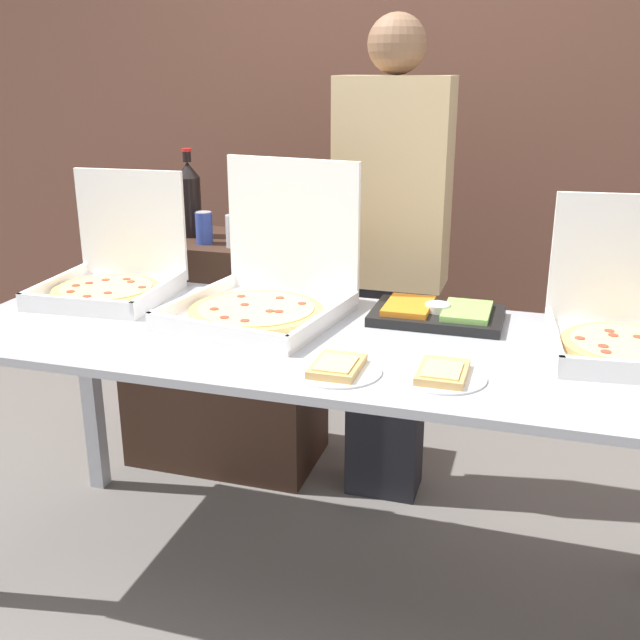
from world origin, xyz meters
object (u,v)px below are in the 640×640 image
at_px(soda_bottle, 189,199).
at_px(paper_plate_front_left, 337,368).
at_px(soda_can_silver, 234,231).
at_px(person_guest_cap, 390,262).
at_px(pizza_box_near_left, 628,325).
at_px(veggie_tray, 437,314).
at_px(soda_can_colored, 204,228).
at_px(pizza_box_far_left, 113,274).
at_px(paper_plate_front_center, 442,374).
at_px(pizza_box_far_right, 266,290).

bearing_deg(soda_bottle, paper_plate_front_left, -48.05).
distance_m(soda_can_silver, person_guest_cap, 0.60).
relative_size(pizza_box_near_left, veggie_tray, 1.16).
distance_m(paper_plate_front_left, soda_bottle, 1.37).
xyz_separation_m(paper_plate_front_left, soda_can_colored, (-0.79, 0.89, 0.14)).
xyz_separation_m(pizza_box_far_left, paper_plate_front_left, (0.92, -0.45, -0.06)).
relative_size(paper_plate_front_center, paper_plate_front_left, 0.96).
relative_size(paper_plate_front_center, veggie_tray, 0.56).
bearing_deg(person_guest_cap, soda_bottle, -4.89).
relative_size(pizza_box_far_right, veggie_tray, 1.40).
xyz_separation_m(paper_plate_front_center, veggie_tray, (-0.08, 0.45, 0.01)).
bearing_deg(soda_can_colored, paper_plate_front_left, -48.56).
bearing_deg(veggie_tray, paper_plate_front_left, -110.54).
bearing_deg(soda_bottle, pizza_box_far_right, -47.64).
distance_m(soda_bottle, person_guest_cap, 0.87).
height_order(pizza_box_far_left, veggie_tray, pizza_box_far_left).
bearing_deg(soda_can_colored, pizza_box_far_left, -107.21).
xyz_separation_m(pizza_box_near_left, person_guest_cap, (-0.78, 0.54, -0.01)).
distance_m(veggie_tray, soda_can_silver, 0.93).
xyz_separation_m(veggie_tray, soda_can_silver, (-0.84, 0.38, 0.13)).
bearing_deg(pizza_box_near_left, soda_bottle, 153.79).
height_order(pizza_box_near_left, paper_plate_front_center, pizza_box_near_left).
relative_size(paper_plate_front_left, veggie_tray, 0.58).
distance_m(pizza_box_far_left, paper_plate_front_left, 1.03).
distance_m(soda_bottle, soda_can_colored, 0.18).
xyz_separation_m(paper_plate_front_left, soda_can_silver, (-0.65, 0.87, 0.14)).
height_order(veggie_tray, soda_can_silver, soda_can_silver).
bearing_deg(pizza_box_near_left, paper_plate_front_center, -147.89).
bearing_deg(pizza_box_far_left, person_guest_cap, 25.61).
bearing_deg(soda_can_silver, soda_bottle, 152.30).
relative_size(veggie_tray, soda_can_colored, 3.21).
distance_m(pizza_box_far_right, pizza_box_far_left, 0.59).
relative_size(pizza_box_near_left, soda_can_colored, 3.71).
bearing_deg(soda_bottle, person_guest_cap, -4.89).
distance_m(pizza_box_far_right, person_guest_cap, 0.61).
xyz_separation_m(soda_can_silver, soda_can_colored, (-0.14, 0.02, 0.00)).
bearing_deg(soda_can_colored, pizza_box_far_right, -48.44).
height_order(veggie_tray, person_guest_cap, person_guest_cap).
height_order(paper_plate_front_center, soda_can_colored, soda_can_colored).
relative_size(pizza_box_far_right, soda_can_silver, 4.48).
xyz_separation_m(soda_bottle, soda_can_colored, (0.11, -0.11, -0.09)).
xyz_separation_m(pizza_box_far_right, veggie_tray, (0.53, 0.10, -0.06)).
distance_m(pizza_box_far_left, person_guest_cap, 0.99).
bearing_deg(paper_plate_front_left, pizza_box_far_left, 154.09).
xyz_separation_m(paper_plate_front_left, person_guest_cap, (-0.06, 0.93, 0.05)).
bearing_deg(soda_can_colored, soda_bottle, 135.81).
relative_size(veggie_tray, soda_bottle, 1.14).
bearing_deg(paper_plate_front_center, pizza_box_far_left, 160.95).
height_order(soda_bottle, soda_can_silver, soda_bottle).
bearing_deg(pizza_box_far_left, pizza_box_near_left, -5.50).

